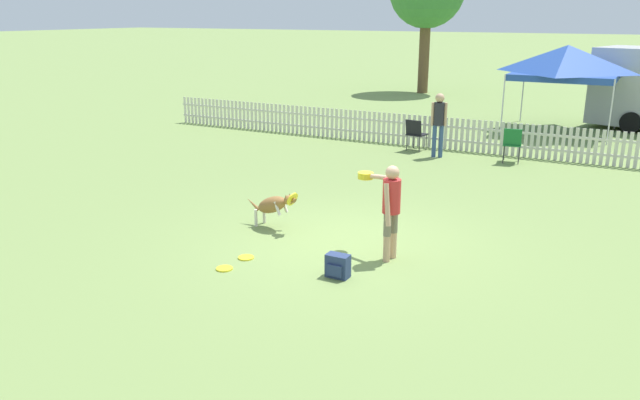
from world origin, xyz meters
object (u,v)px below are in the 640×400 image
at_px(frisbee_near_handler, 224,268).
at_px(folding_chair_center, 512,142).
at_px(spectator_standing, 439,119).
at_px(leaping_dog, 273,205).
at_px(backpack_on_grass, 338,266).
at_px(frisbee_near_dog, 246,258).
at_px(canopy_tent_main, 567,62).
at_px(handler_person, 389,201).
at_px(folding_chair_blue_left, 415,132).

height_order(frisbee_near_handler, folding_chair_center, folding_chair_center).
bearing_deg(spectator_standing, leaping_dog, 67.00).
distance_m(leaping_dog, frisbee_near_handler, 2.03).
bearing_deg(backpack_on_grass, frisbee_near_dog, -178.64).
height_order(frisbee_near_dog, canopy_tent_main, canopy_tent_main).
bearing_deg(leaping_dog, frisbee_near_handler, 19.33).
xyz_separation_m(handler_person, folding_chair_blue_left, (-2.41, 7.85, -0.42)).
xyz_separation_m(frisbee_near_handler, folding_chair_center, (2.31, 9.23, 0.54)).
bearing_deg(frisbee_near_handler, folding_chair_center, 75.92).
relative_size(frisbee_near_handler, backpack_on_grass, 0.72).
height_order(folding_chair_center, spectator_standing, spectator_standing).
xyz_separation_m(handler_person, frisbee_near_dog, (-1.98, -1.07, -0.95)).
height_order(folding_chair_blue_left, canopy_tent_main, canopy_tent_main).
distance_m(frisbee_near_dog, folding_chair_center, 9.01).
height_order(backpack_on_grass, canopy_tent_main, canopy_tent_main).
bearing_deg(handler_person, frisbee_near_dog, 127.53).
distance_m(folding_chair_center, canopy_tent_main, 5.56).
height_order(handler_person, spectator_standing, spectator_standing).
distance_m(leaping_dog, spectator_standing, 7.08).
height_order(folding_chair_center, canopy_tent_main, canopy_tent_main).
xyz_separation_m(leaping_dog, folding_chair_center, (2.66, 7.27, 0.11)).
bearing_deg(frisbee_near_dog, handler_person, 28.36).
bearing_deg(spectator_standing, frisbee_near_dog, 70.64).
bearing_deg(handler_person, folding_chair_center, 6.90).
xyz_separation_m(folding_chair_center, spectator_standing, (-1.91, -0.26, 0.50)).
bearing_deg(handler_person, leaping_dog, 90.41).
height_order(frisbee_near_handler, backpack_on_grass, backpack_on_grass).
xyz_separation_m(backpack_on_grass, canopy_tent_main, (1.11, 13.94, 2.07)).
xyz_separation_m(folding_chair_blue_left, canopy_tent_main, (3.15, 5.06, 1.71)).
height_order(handler_person, leaping_dog, handler_person).
distance_m(frisbee_near_handler, folding_chair_blue_left, 9.47).
bearing_deg(leaping_dog, handler_person, 90.41).
distance_m(handler_person, folding_chair_blue_left, 8.23).
xyz_separation_m(frisbee_near_handler, folding_chair_blue_left, (-0.40, 9.44, 0.53)).
relative_size(handler_person, folding_chair_blue_left, 1.71).
distance_m(folding_chair_blue_left, folding_chair_center, 2.72).
relative_size(frisbee_near_handler, canopy_tent_main, 0.08).
distance_m(backpack_on_grass, canopy_tent_main, 14.14).
relative_size(frisbee_near_handler, spectator_standing, 0.15).
bearing_deg(frisbee_near_dog, spectator_standing, 87.45).
bearing_deg(handler_person, spectator_standing, 21.42).
relative_size(frisbee_near_dog, folding_chair_blue_left, 0.28).
xyz_separation_m(leaping_dog, frisbee_near_handler, (0.35, -1.95, -0.43)).
bearing_deg(canopy_tent_main, leaping_dog, -103.90).
relative_size(backpack_on_grass, folding_chair_blue_left, 0.39).
distance_m(handler_person, frisbee_near_dog, 2.44).
xyz_separation_m(handler_person, folding_chair_center, (0.30, 7.64, -0.40)).
height_order(frisbee_near_dog, folding_chair_center, folding_chair_center).
height_order(handler_person, canopy_tent_main, canopy_tent_main).
bearing_deg(handler_person, folding_chair_blue_left, 26.21).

